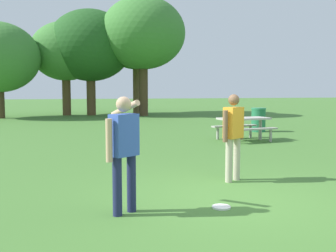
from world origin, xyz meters
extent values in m
plane|color=#447530|center=(0.00, 0.00, 0.00)|extent=(120.00, 120.00, 0.00)
cylinder|color=#1E234C|center=(-1.88, -0.33, 0.41)|extent=(0.13, 0.13, 0.82)
cylinder|color=#1E234C|center=(-1.67, -0.18, 0.41)|extent=(0.13, 0.13, 0.82)
cube|color=#3856B7|center=(-1.78, -0.26, 1.11)|extent=(0.44, 0.40, 0.58)
sphere|color=tan|center=(-1.78, -0.26, 1.53)|extent=(0.21, 0.21, 0.21)
cylinder|color=tan|center=(-1.99, -0.41, 1.06)|extent=(0.09, 0.09, 0.58)
cylinder|color=tan|center=(-1.72, 0.11, 1.45)|extent=(0.40, 0.52, 0.28)
cylinder|color=#B7AD93|center=(0.52, 1.36, 0.41)|extent=(0.13, 0.13, 0.82)
cylinder|color=#B7AD93|center=(0.31, 1.21, 0.41)|extent=(0.13, 0.13, 0.82)
cube|color=orange|center=(0.42, 1.28, 1.11)|extent=(0.44, 0.40, 0.58)
sphere|color=brown|center=(0.42, 1.28, 1.53)|extent=(0.21, 0.21, 0.21)
cylinder|color=brown|center=(0.63, 1.43, 1.06)|extent=(0.09, 0.09, 0.58)
cylinder|color=brown|center=(0.20, 1.13, 1.06)|extent=(0.09, 0.09, 0.58)
cylinder|color=white|center=(-0.36, -0.29, 0.01)|extent=(0.28, 0.28, 0.03)
cube|color=#B2ADA3|center=(2.89, 6.70, 0.74)|extent=(1.81, 1.05, 0.06)
cube|color=#A49F96|center=(3.00, 6.13, 0.44)|extent=(1.72, 0.56, 0.05)
cube|color=#A49F96|center=(2.79, 7.27, 0.44)|extent=(1.72, 0.56, 0.05)
cylinder|color=#A49F96|center=(2.24, 6.58, 0.35)|extent=(0.11, 0.11, 0.71)
cylinder|color=#A49F96|center=(2.34, 6.01, 0.21)|extent=(0.09, 0.09, 0.41)
cylinder|color=#A49F96|center=(2.14, 7.16, 0.21)|extent=(0.09, 0.09, 0.41)
cylinder|color=#A49F96|center=(3.55, 6.82, 0.35)|extent=(0.11, 0.11, 0.71)
cylinder|color=#A49F96|center=(3.65, 6.25, 0.21)|extent=(0.09, 0.09, 0.41)
cylinder|color=#A49F96|center=(3.44, 7.39, 0.21)|extent=(0.09, 0.09, 0.41)
cylinder|color=#237047|center=(4.54, 9.14, 0.45)|extent=(0.56, 0.56, 0.90)
cylinder|color=#2E8657|center=(4.54, 9.14, 0.93)|extent=(0.59, 0.59, 0.06)
cylinder|color=brown|center=(-3.44, 20.75, 1.44)|extent=(0.54, 0.54, 2.89)
ellipsoid|color=#3D7A33|center=(-3.44, 20.75, 4.10)|extent=(4.40, 4.40, 3.74)
cylinder|color=brown|center=(-1.89, 20.47, 1.50)|extent=(0.57, 0.57, 2.99)
ellipsoid|color=#21511E|center=(-1.89, 20.47, 4.46)|extent=(5.34, 5.34, 4.54)
cylinder|color=brown|center=(1.27, 21.79, 1.88)|extent=(0.55, 0.55, 3.76)
ellipsoid|color=#286023|center=(1.27, 21.79, 5.09)|extent=(4.84, 4.84, 4.12)
cylinder|color=#4C3823|center=(1.35, 19.24, 1.86)|extent=(0.57, 0.57, 3.72)
ellipsoid|color=#3D7A33|center=(1.35, 19.24, 5.17)|extent=(5.28, 5.28, 4.49)
camera|label=1|loc=(-2.29, -5.69, 1.75)|focal=42.41mm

